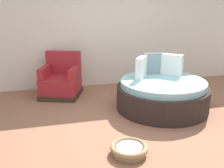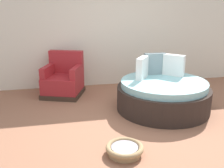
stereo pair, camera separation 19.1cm
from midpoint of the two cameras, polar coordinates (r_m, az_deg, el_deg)
The scene contains 5 objects.
ground_plane at distance 4.38m, azimuth 8.49°, elevation -9.12°, with size 8.00×8.00×0.02m, color #936047.
back_wall at distance 6.33m, azimuth 1.21°, elevation 12.46°, with size 8.00×0.12×2.81m, color silver.
round_daybed at distance 4.99m, azimuth 12.24°, elevation -2.24°, with size 1.74×1.74×0.99m.
red_armchair at distance 5.74m, azimuth -9.72°, elevation 0.83°, with size 1.02×1.02×0.94m.
pet_basket at distance 3.54m, azimuth 4.40°, elevation -14.22°, with size 0.51×0.51×0.13m.
Camera 2 is at (-1.33, -3.70, 1.91)m, focal length 41.36 mm.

